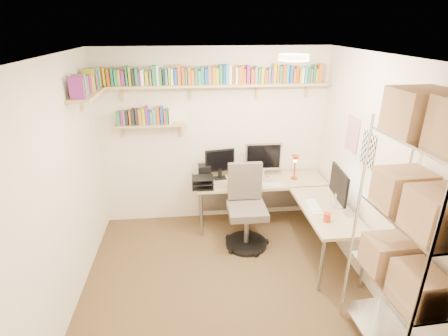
{
  "coord_description": "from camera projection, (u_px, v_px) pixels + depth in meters",
  "views": [
    {
      "loc": [
        -0.34,
        -3.25,
        2.76
      ],
      "look_at": [
        0.06,
        0.55,
        1.18
      ],
      "focal_mm": 28.0,
      "sensor_mm": 36.0,
      "label": 1
    }
  ],
  "objects": [
    {
      "name": "room_shell",
      "position": [
        224.0,
        155.0,
        3.49
      ],
      "size": [
        3.24,
        3.04,
        2.52
      ],
      "color": "#F0E0C3",
      "rests_on": "ground"
    },
    {
      "name": "wire_rack",
      "position": [
        418.0,
        202.0,
        2.63
      ],
      "size": [
        0.49,
        0.93,
        2.35
      ],
      "rotation": [
        0.0,
        0.0,
        0.05
      ],
      "color": "silver",
      "rests_on": "ground"
    },
    {
      "name": "wall_shelves",
      "position": [
        181.0,
        86.0,
        4.45
      ],
      "size": [
        3.12,
        1.09,
        0.8
      ],
      "color": "tan",
      "rests_on": "ground"
    },
    {
      "name": "corner_desk",
      "position": [
        268.0,
        188.0,
        4.75
      ],
      "size": [
        1.89,
        1.8,
        1.23
      ],
      "color": "#CCBD84",
      "rests_on": "ground"
    },
    {
      "name": "ground",
      "position": [
        224.0,
        279.0,
        4.08
      ],
      "size": [
        3.2,
        3.2,
        0.0
      ],
      "primitive_type": "plane",
      "color": "#4B3620",
      "rests_on": "ground"
    },
    {
      "name": "office_chair",
      "position": [
        246.0,
        213.0,
        4.59
      ],
      "size": [
        0.58,
        0.59,
        1.1
      ],
      "rotation": [
        0.0,
        0.0,
        0.0
      ],
      "color": "black",
      "rests_on": "ground"
    }
  ]
}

